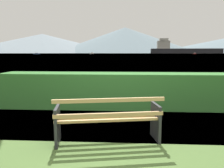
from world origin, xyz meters
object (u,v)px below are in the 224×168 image
object	(u,v)px
park_bench	(108,119)
sailboat_mid	(195,54)
tender_far	(92,53)
cargo_ship_large	(180,49)
fishing_boat_near	(36,54)

from	to	relation	value
park_bench	sailboat_mid	bearing A→B (deg)	72.45
park_bench	sailboat_mid	size ratio (longest dim) A/B	0.46
sailboat_mid	tender_far	distance (m)	98.94
sailboat_mid	park_bench	bearing A→B (deg)	-107.55
cargo_ship_large	tender_far	xyz separation A→B (m)	(-112.45, -96.80, -5.39)
fishing_boat_near	sailboat_mid	xyz separation A→B (m)	(139.92, 5.29, 0.03)
park_bench	cargo_ship_large	distance (m)	328.38
park_bench	tender_far	size ratio (longest dim) A/B	0.43
cargo_ship_large	tender_far	world-z (taller)	cargo_ship_large
park_bench	cargo_ship_large	world-z (taller)	cargo_ship_large
park_bench	fishing_boat_near	distance (m)	204.38
fishing_boat_near	cargo_ship_large	bearing A→B (deg)	39.55
fishing_boat_near	tender_far	distance (m)	55.95
tender_far	sailboat_mid	bearing A→B (deg)	-16.41
cargo_ship_large	fishing_boat_near	distance (m)	204.29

